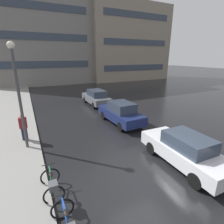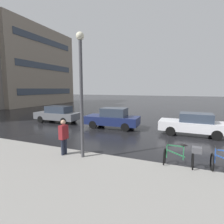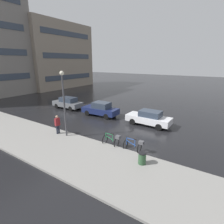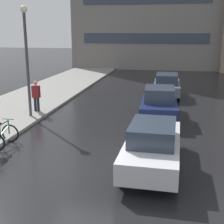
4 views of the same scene
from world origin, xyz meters
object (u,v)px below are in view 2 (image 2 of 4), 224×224
object	(u,v)px
car_grey	(58,114)
pedestrian	(64,136)
streetlamp	(81,85)
car_navy	(113,118)
bicycle_second	(182,156)
car_white	(193,124)

from	to	relation	value
car_grey	pedestrian	xyz separation A→B (m)	(-6.76, -5.89, 0.22)
streetlamp	pedestrian	bearing A→B (deg)	94.56
car_navy	car_grey	xyz separation A→B (m)	(0.27, 5.70, -0.02)
car_grey	car_navy	bearing A→B (deg)	-92.74
car_grey	bicycle_second	bearing A→B (deg)	-118.53
bicycle_second	car_grey	distance (m)	12.48
car_white	car_navy	xyz separation A→B (m)	(-0.03, 5.93, 0.03)
car_grey	streetlamp	size ratio (longest dim) A/B	0.77
car_navy	pedestrian	bearing A→B (deg)	-178.28
bicycle_second	car_navy	bearing A→B (deg)	42.80
bicycle_second	pedestrian	world-z (taller)	pedestrian
car_navy	car_grey	distance (m)	5.70
streetlamp	bicycle_second	bearing A→B (deg)	-79.97
bicycle_second	car_white	bearing A→B (deg)	-6.57
car_white	car_navy	distance (m)	5.93
car_white	streetlamp	world-z (taller)	streetlamp
car_navy	bicycle_second	bearing A→B (deg)	-137.20
bicycle_second	car_navy	xyz separation A→B (m)	(5.69, 5.27, 0.29)
car_navy	pedestrian	distance (m)	6.50
car_white	car_grey	world-z (taller)	car_grey
bicycle_second	car_white	world-z (taller)	car_white
bicycle_second	pedestrian	size ratio (longest dim) A/B	0.78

